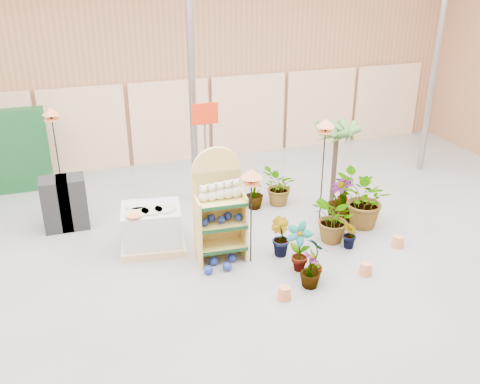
{
  "coord_description": "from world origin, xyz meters",
  "views": [
    {
      "loc": [
        -2.33,
        -6.4,
        4.77
      ],
      "look_at": [
        0.3,
        1.5,
        1.0
      ],
      "focal_mm": 40.0,
      "sensor_mm": 36.0,
      "label": 1
    }
  ],
  "objects_px": {
    "pallet_stack": "(152,228)",
    "potted_plant_2": "(335,219)",
    "bird_table_front": "(251,177)",
    "display_shelf": "(219,209)"
  },
  "relations": [
    {
      "from": "pallet_stack",
      "to": "bird_table_front",
      "type": "height_order",
      "value": "bird_table_front"
    },
    {
      "from": "pallet_stack",
      "to": "potted_plant_2",
      "type": "relative_size",
      "value": 1.36
    },
    {
      "from": "display_shelf",
      "to": "bird_table_front",
      "type": "height_order",
      "value": "display_shelf"
    },
    {
      "from": "bird_table_front",
      "to": "potted_plant_2",
      "type": "distance_m",
      "value": 1.98
    },
    {
      "from": "display_shelf",
      "to": "bird_table_front",
      "type": "relative_size",
      "value": 1.16
    },
    {
      "from": "potted_plant_2",
      "to": "display_shelf",
      "type": "bearing_deg",
      "value": 174.77
    },
    {
      "from": "pallet_stack",
      "to": "bird_table_front",
      "type": "xyz_separation_m",
      "value": [
        1.47,
        -0.98,
        1.16
      ]
    },
    {
      "from": "pallet_stack",
      "to": "display_shelf",
      "type": "bearing_deg",
      "value": -22.45
    },
    {
      "from": "pallet_stack",
      "to": "potted_plant_2",
      "type": "xyz_separation_m",
      "value": [
        3.11,
        -0.8,
        0.06
      ]
    },
    {
      "from": "display_shelf",
      "to": "potted_plant_2",
      "type": "height_order",
      "value": "display_shelf"
    }
  ]
}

